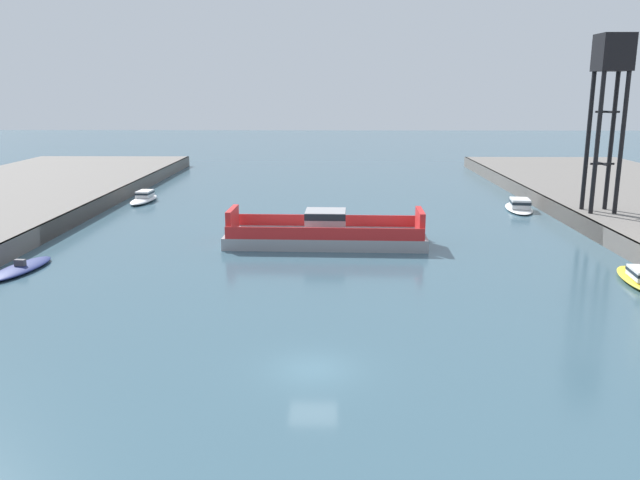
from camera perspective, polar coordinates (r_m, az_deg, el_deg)
The scene contains 6 objects.
ground_plane at distance 33.43m, azimuth -0.61°, elevation -11.44°, with size 400.00×400.00×0.00m, color #385666.
chain_ferry at distance 59.17m, azimuth 0.50°, elevation 0.58°, with size 18.48×6.69×3.30m.
moored_boat_far_left at distance 79.78m, azimuth 17.31°, elevation 2.94°, with size 4.09×8.69×1.44m.
moored_boat_far_right at distance 85.04m, azimuth -15.38°, elevation 3.64°, with size 2.80×7.64×1.39m.
moored_boat_upstream_a at distance 55.79m, azimuth -25.08°, elevation -2.29°, with size 3.46×7.74×0.95m.
crane_tower at distance 70.86m, azimuth 24.48°, elevation 13.20°, with size 3.10×3.10×17.50m.
Camera 1 is at (0.87, -30.37, 13.93)m, focal length 35.98 mm.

